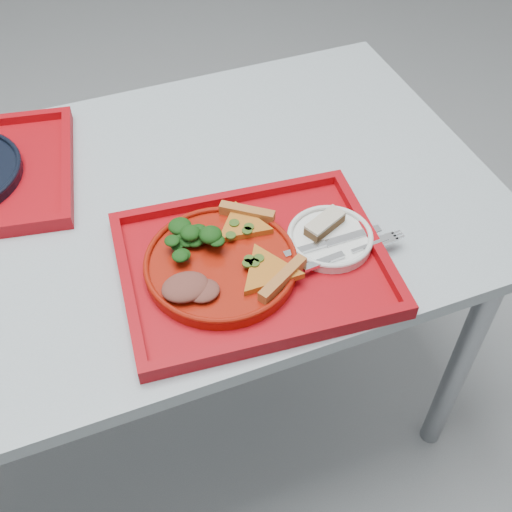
# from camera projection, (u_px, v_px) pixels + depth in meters

# --- Properties ---
(ground) EXTENTS (10.00, 10.00, 0.00)m
(ground) POSITION_uv_depth(u_px,v_px,m) (137.00, 421.00, 1.74)
(ground) COLOR gray
(ground) RESTS_ON ground
(table) EXTENTS (1.60, 0.80, 0.75)m
(table) POSITION_uv_depth(u_px,v_px,m) (88.00, 254.00, 1.24)
(table) COLOR #97A2A9
(table) RESTS_ON ground
(tray_main) EXTENTS (0.48, 0.39, 0.01)m
(tray_main) POSITION_uv_depth(u_px,v_px,m) (253.00, 267.00, 1.11)
(tray_main) COLOR #A60810
(tray_main) RESTS_ON table
(dinner_plate) EXTENTS (0.26, 0.26, 0.02)m
(dinner_plate) POSITION_uv_depth(u_px,v_px,m) (221.00, 265.00, 1.09)
(dinner_plate) COLOR maroon
(dinner_plate) RESTS_ON tray_main
(side_plate) EXTENTS (0.15, 0.15, 0.01)m
(side_plate) POSITION_uv_depth(u_px,v_px,m) (330.00, 239.00, 1.13)
(side_plate) COLOR white
(side_plate) RESTS_ON tray_main
(pizza_slice_a) EXTENTS (0.15, 0.16, 0.02)m
(pizza_slice_a) POSITION_uv_depth(u_px,v_px,m) (268.00, 270.00, 1.06)
(pizza_slice_a) COLOR orange
(pizza_slice_a) RESTS_ON dinner_plate
(pizza_slice_b) EXTENTS (0.15, 0.15, 0.02)m
(pizza_slice_b) POSITION_uv_depth(u_px,v_px,m) (242.00, 223.00, 1.13)
(pizza_slice_b) COLOR orange
(pizza_slice_b) RESTS_ON dinner_plate
(salad_heap) EXTENTS (0.09, 0.08, 0.05)m
(salad_heap) POSITION_uv_depth(u_px,v_px,m) (193.00, 234.00, 1.09)
(salad_heap) COLOR black
(salad_heap) RESTS_ON dinner_plate
(meat_portion) EXTENTS (0.08, 0.06, 0.02)m
(meat_portion) POSITION_uv_depth(u_px,v_px,m) (185.00, 287.00, 1.03)
(meat_portion) COLOR brown
(meat_portion) RESTS_ON dinner_plate
(dessert_bar) EXTENTS (0.08, 0.06, 0.02)m
(dessert_bar) POSITION_uv_depth(u_px,v_px,m) (325.00, 224.00, 1.13)
(dessert_bar) COLOR #4A2F18
(dessert_bar) RESTS_ON side_plate
(knife) EXTENTS (0.19, 0.02, 0.01)m
(knife) POSITION_uv_depth(u_px,v_px,m) (333.00, 241.00, 1.12)
(knife) COLOR silver
(knife) RESTS_ON side_plate
(fork) EXTENTS (0.19, 0.04, 0.01)m
(fork) POSITION_uv_depth(u_px,v_px,m) (351.00, 252.00, 1.10)
(fork) COLOR silver
(fork) RESTS_ON side_plate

